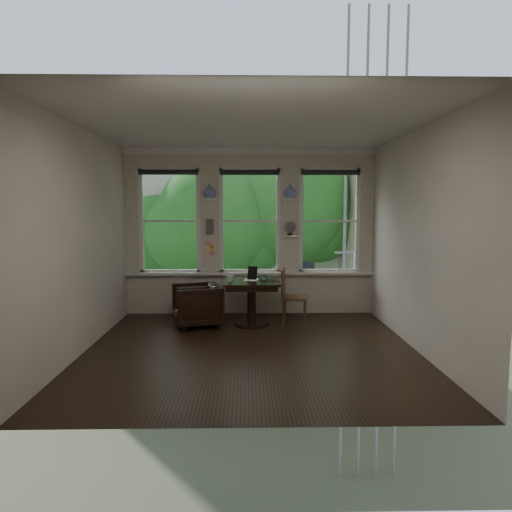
{
  "coord_description": "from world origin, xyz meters",
  "views": [
    {
      "loc": [
        -0.05,
        -6.08,
        1.92
      ],
      "look_at": [
        0.09,
        0.9,
        1.2
      ],
      "focal_mm": 32.0,
      "sensor_mm": 36.0,
      "label": 1
    }
  ],
  "objects_px": {
    "side_chair_right": "(295,297)",
    "mug": "(230,279)",
    "laptop": "(269,279)",
    "armchair_left": "(197,305)",
    "table": "(251,303)"
  },
  "relations": [
    {
      "from": "side_chair_right",
      "to": "table",
      "type": "bearing_deg",
      "value": 103.16
    },
    {
      "from": "side_chair_right",
      "to": "mug",
      "type": "bearing_deg",
      "value": 108.21
    },
    {
      "from": "armchair_left",
      "to": "mug",
      "type": "bearing_deg",
      "value": 64.57
    },
    {
      "from": "table",
      "to": "armchair_left",
      "type": "relative_size",
      "value": 1.18
    },
    {
      "from": "armchair_left",
      "to": "mug",
      "type": "height_order",
      "value": "mug"
    },
    {
      "from": "armchair_left",
      "to": "laptop",
      "type": "relative_size",
      "value": 2.18
    },
    {
      "from": "armchair_left",
      "to": "side_chair_right",
      "type": "xyz_separation_m",
      "value": [
        1.61,
        0.08,
        0.11
      ]
    },
    {
      "from": "side_chair_right",
      "to": "laptop",
      "type": "height_order",
      "value": "side_chair_right"
    },
    {
      "from": "side_chair_right",
      "to": "mug",
      "type": "relative_size",
      "value": 8.47
    },
    {
      "from": "mug",
      "to": "side_chair_right",
      "type": "bearing_deg",
      "value": 9.19
    },
    {
      "from": "table",
      "to": "armchair_left",
      "type": "height_order",
      "value": "table"
    },
    {
      "from": "laptop",
      "to": "mug",
      "type": "relative_size",
      "value": 3.22
    },
    {
      "from": "armchair_left",
      "to": "laptop",
      "type": "height_order",
      "value": "laptop"
    },
    {
      "from": "table",
      "to": "mug",
      "type": "bearing_deg",
      "value": -160.78
    },
    {
      "from": "table",
      "to": "side_chair_right",
      "type": "bearing_deg",
      "value": 4.13
    }
  ]
}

